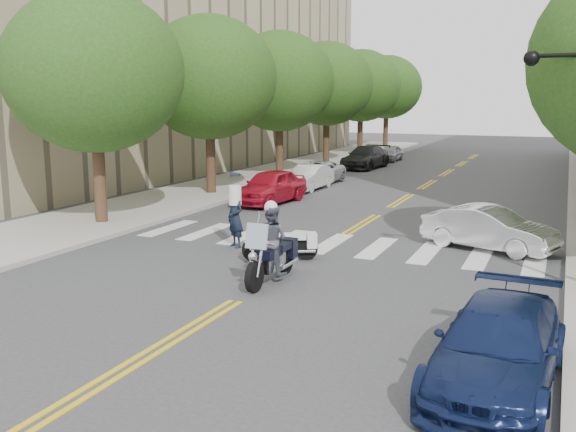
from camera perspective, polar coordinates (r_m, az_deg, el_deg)
The scene contains 18 objects.
ground at distance 15.05m, azimuth -4.67°, elevation -7.59°, with size 140.00×140.00×0.00m, color #38383A.
sidewalk_left at distance 38.51m, azimuth -1.71°, elevation 3.67°, with size 5.00×60.00×0.15m, color #9E9991.
tree_l_0 at distance 24.28m, azimuth -16.87°, elevation 12.17°, with size 6.40×6.40×8.45m.
tree_l_1 at distance 30.84m, azimuth -7.04°, elevation 12.10°, with size 6.40×6.40×8.45m.
tree_l_2 at distance 37.95m, azimuth -0.78°, elevation 11.87°, with size 6.40×6.40×8.45m.
tree_l_3 at distance 45.36m, azimuth 3.47°, elevation 11.63°, with size 6.40×6.40×8.45m.
tree_l_4 at distance 52.95m, azimuth 6.51°, elevation 11.42°, with size 6.40×6.40×8.45m.
tree_l_5 at distance 60.64m, azimuth 8.77°, elevation 11.25°, with size 6.40×6.40×8.45m.
motorcycle_police at distance 16.39m, azimuth -1.42°, elevation -2.65°, with size 0.87×2.59×2.11m.
motorcycle_parked at distance 18.60m, azimuth -0.12°, elevation -2.44°, with size 2.03×1.30×1.43m.
officer_standing at distance 20.18m, azimuth -4.69°, elevation -0.16°, with size 0.69×0.45×1.89m, color black.
convertible at distance 20.76m, azimuth 17.45°, elevation -1.07°, with size 1.42×4.08×1.34m, color white.
sedan_blue at distance 11.20m, azimuth 18.15°, elevation -10.97°, with size 1.88×4.62×1.34m, color #0F1B41.
parked_car_a at distance 28.53m, azimuth -1.60°, elevation 2.64°, with size 1.79×4.44×1.51m, color red.
parked_car_b at distance 32.79m, azimuth 1.86°, elevation 3.45°, with size 1.33×3.82×1.26m, color silver.
parked_car_c at distance 34.98m, azimuth 2.53°, elevation 3.87°, with size 2.06×4.46×1.24m, color #A4A6AC.
parked_car_d at distance 43.06m, azimuth 6.91°, elevation 5.21°, with size 2.05×5.03×1.46m, color black.
parked_car_e at distance 48.28m, azimuth 9.08°, elevation 5.55°, with size 1.39×3.46×1.18m, color #A3A4A9.
Camera 1 is at (6.80, -12.59, 4.67)m, focal length 40.00 mm.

